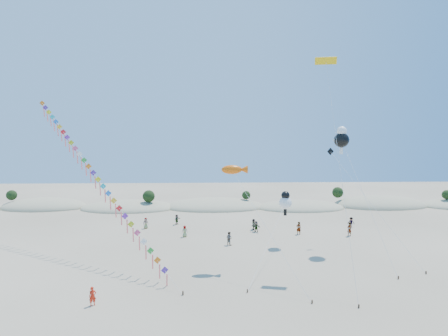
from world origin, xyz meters
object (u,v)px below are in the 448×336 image
Objects in this scene: fish_kite at (235,170)px; parafoil_kite at (326,65)px; kite_train at (91,171)px; flyer_foreground at (93,296)px.

parafoil_kite is at bearing 3.03° from fish_kite.
fish_kite is at bearing -176.97° from parafoil_kite.
kite_train is at bearing 172.06° from parafoil_kite.
flyer_foreground is at bearing -73.30° from kite_train.
parafoil_kite is 31.27m from flyer_foreground.
flyer_foreground is (4.02, -13.39, -8.88)m from kite_train.
flyer_foreground is at bearing -155.68° from parafoil_kite.
kite_train is 1.00× the size of parafoil_kite.
fish_kite is 17.93m from flyer_foreground.
flyer_foreground is at bearing -142.54° from fish_kite.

